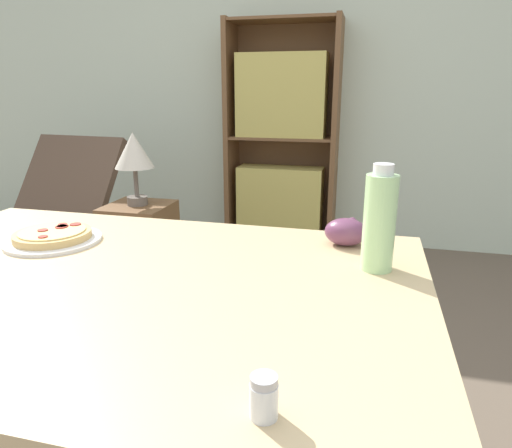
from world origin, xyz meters
TOP-DOWN VIEW (x-y plane):
  - wall_back at (0.00, 2.62)m, footprint 8.00×0.05m
  - dining_table at (0.11, -0.08)m, footprint 1.40×0.95m
  - pizza_on_plate at (-0.19, 0.11)m, footprint 0.26×0.26m
  - grape_bunch at (0.60, 0.28)m, footprint 0.12×0.10m
  - drink_bottle at (0.68, 0.12)m, footprint 0.07×0.07m
  - salt_shaker at (0.54, -0.44)m, footprint 0.04×0.04m
  - lounge_chair_near at (-1.24, 1.40)m, footprint 0.72×0.82m
  - bookshelf at (0.00, 2.43)m, footprint 0.82×0.32m
  - side_table at (-0.57, 1.27)m, footprint 0.34×0.34m
  - table_lamp at (-0.57, 1.27)m, footprint 0.21×0.21m

SIDE VIEW (x-z plane):
  - side_table at x=-0.57m, z-range 0.00..0.56m
  - lounge_chair_near at x=-1.24m, z-range -0.15..0.73m
  - dining_table at x=0.11m, z-range 0.29..1.06m
  - bookshelf at x=0.00m, z-range -0.07..1.58m
  - pizza_on_plate at x=-0.19m, z-range 0.76..0.80m
  - salt_shaker at x=0.54m, z-range 0.76..0.82m
  - grape_bunch at x=0.60m, z-range 0.76..0.84m
  - table_lamp at x=-0.57m, z-range 0.65..1.04m
  - drink_bottle at x=0.68m, z-range 0.76..1.01m
  - wall_back at x=0.00m, z-range 0.00..2.60m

